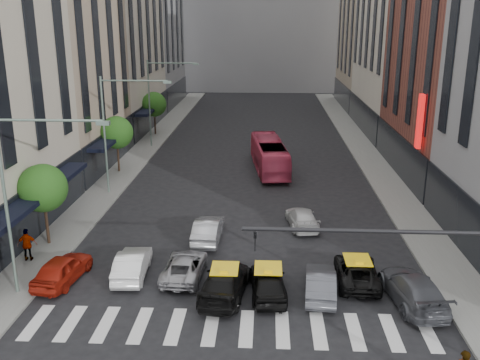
# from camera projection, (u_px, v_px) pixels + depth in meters

# --- Properties ---
(ground) EXTENTS (160.00, 160.00, 0.00)m
(ground) POSITION_uv_depth(u_px,v_px,m) (231.00, 348.00, 22.46)
(ground) COLOR black
(ground) RESTS_ON ground
(sidewalk_left) EXTENTS (3.00, 96.00, 0.15)m
(sidewalk_left) POSITION_uv_depth(u_px,v_px,m) (133.00, 160.00, 51.67)
(sidewalk_left) COLOR slate
(sidewalk_left) RESTS_ON ground
(sidewalk_right) EXTENTS (3.00, 96.00, 0.15)m
(sidewalk_right) POSITION_uv_depth(u_px,v_px,m) (373.00, 164.00, 50.54)
(sidewalk_right) COLOR slate
(sidewalk_right) RESTS_ON ground
(building_left_b) EXTENTS (8.00, 16.00, 24.00)m
(building_left_b) POSITION_uv_depth(u_px,v_px,m) (58.00, 33.00, 46.57)
(building_left_b) COLOR tan
(building_left_b) RESTS_ON ground
(building_left_d) EXTENTS (8.00, 18.00, 30.00)m
(building_left_d) POSITION_uv_depth(u_px,v_px,m) (148.00, 6.00, 81.05)
(building_left_d) COLOR gray
(building_left_d) RESTS_ON ground
(building_right_b) EXTENTS (8.00, 18.00, 26.00)m
(building_right_b) POSITION_uv_depth(u_px,v_px,m) (460.00, 22.00, 43.65)
(building_right_b) COLOR brown
(building_right_b) RESTS_ON ground
(building_right_d) EXTENTS (8.00, 18.00, 28.00)m
(building_right_d) POSITION_uv_depth(u_px,v_px,m) (373.00, 13.00, 79.67)
(building_right_d) COLOR tan
(building_right_d) RESTS_ON ground
(tree_near) EXTENTS (2.88, 2.88, 4.95)m
(tree_near) POSITION_uv_depth(u_px,v_px,m) (43.00, 188.00, 31.54)
(tree_near) COLOR black
(tree_near) RESTS_ON sidewalk_left
(tree_mid) EXTENTS (2.88, 2.88, 4.95)m
(tree_mid) POSITION_uv_depth(u_px,v_px,m) (117.00, 133.00, 46.83)
(tree_mid) COLOR black
(tree_mid) RESTS_ON sidewalk_left
(tree_far) EXTENTS (2.88, 2.88, 4.95)m
(tree_far) POSITION_uv_depth(u_px,v_px,m) (154.00, 104.00, 62.11)
(tree_far) COLOR black
(tree_far) RESTS_ON sidewalk_left
(streetlamp_near) EXTENTS (5.38, 0.25, 9.00)m
(streetlamp_near) POSITION_uv_depth(u_px,v_px,m) (23.00, 182.00, 25.06)
(streetlamp_near) COLOR gray
(streetlamp_near) RESTS_ON sidewalk_left
(streetlamp_mid) EXTENTS (5.38, 0.25, 9.00)m
(streetlamp_mid) POSITION_uv_depth(u_px,v_px,m) (116.00, 120.00, 40.35)
(streetlamp_mid) COLOR gray
(streetlamp_mid) RESTS_ON sidewalk_left
(streetlamp_far) EXTENTS (5.38, 0.25, 9.00)m
(streetlamp_far) POSITION_uv_depth(u_px,v_px,m) (158.00, 92.00, 55.64)
(streetlamp_far) COLOR gray
(streetlamp_far) RESTS_ON sidewalk_left
(traffic_signal) EXTENTS (10.10, 0.20, 6.00)m
(traffic_signal) POSITION_uv_depth(u_px,v_px,m) (435.00, 266.00, 19.83)
(traffic_signal) COLOR black
(traffic_signal) RESTS_ON ground
(liberty_sign) EXTENTS (0.30, 0.70, 4.00)m
(liberty_sign) POSITION_uv_depth(u_px,v_px,m) (420.00, 121.00, 39.21)
(liberty_sign) COLOR red
(liberty_sign) RESTS_ON ground
(car_red) EXTENTS (2.29, 4.46, 1.45)m
(car_red) POSITION_uv_depth(u_px,v_px,m) (62.00, 269.00, 27.90)
(car_red) COLOR #9C1C0E
(car_red) RESTS_ON ground
(car_white_front) EXTENTS (1.73, 4.36, 1.41)m
(car_white_front) POSITION_uv_depth(u_px,v_px,m) (132.00, 264.00, 28.50)
(car_white_front) COLOR white
(car_white_front) RESTS_ON ground
(car_silver) EXTENTS (2.22, 4.54, 1.24)m
(car_silver) POSITION_uv_depth(u_px,v_px,m) (185.00, 266.00, 28.42)
(car_silver) COLOR #9D9DA2
(car_silver) RESTS_ON ground
(taxi_left) EXTENTS (2.65, 5.26, 1.46)m
(taxi_left) POSITION_uv_depth(u_px,v_px,m) (225.00, 282.00, 26.47)
(taxi_left) COLOR black
(taxi_left) RESTS_ON ground
(taxi_center) EXTENTS (2.06, 4.41, 1.46)m
(taxi_center) POSITION_uv_depth(u_px,v_px,m) (268.00, 282.00, 26.52)
(taxi_center) COLOR black
(taxi_center) RESTS_ON ground
(car_grey_mid) EXTENTS (1.78, 4.28, 1.38)m
(car_grey_mid) POSITION_uv_depth(u_px,v_px,m) (320.00, 283.00, 26.52)
(car_grey_mid) COLOR #474950
(car_grey_mid) RESTS_ON ground
(taxi_right) EXTENTS (2.23, 4.61, 1.26)m
(taxi_right) POSITION_uv_depth(u_px,v_px,m) (357.00, 271.00, 27.85)
(taxi_right) COLOR black
(taxi_right) RESTS_ON ground
(car_grey_curb) EXTENTS (2.80, 5.46, 1.52)m
(car_grey_curb) POSITION_uv_depth(u_px,v_px,m) (413.00, 289.00, 25.76)
(car_grey_curb) COLOR #484A50
(car_grey_curb) RESTS_ON ground
(car_row2_left) EXTENTS (1.67, 4.45, 1.45)m
(car_row2_left) POSITION_uv_depth(u_px,v_px,m) (208.00, 229.00, 33.10)
(car_row2_left) COLOR #AEAEB4
(car_row2_left) RESTS_ON ground
(car_row2_right) EXTENTS (2.27, 4.52, 1.26)m
(car_row2_right) POSITION_uv_depth(u_px,v_px,m) (302.00, 218.00, 35.29)
(car_row2_right) COLOR silver
(car_row2_right) RESTS_ON ground
(bus) EXTENTS (3.65, 10.51, 2.87)m
(bus) POSITION_uv_depth(u_px,v_px,m) (269.00, 155.00, 48.13)
(bus) COLOR #D53E61
(bus) RESTS_ON ground
(rider) EXTENTS (0.67, 0.44, 1.83)m
(rider) POSITION_uv_depth(u_px,v_px,m) (464.00, 359.00, 18.87)
(rider) COLOR gray
(rider) RESTS_ON motorcycle
(pedestrian_far) EXTENTS (1.15, 0.59, 1.88)m
(pedestrian_far) POSITION_uv_depth(u_px,v_px,m) (27.00, 245.00, 29.97)
(pedestrian_far) COLOR gray
(pedestrian_far) RESTS_ON sidewalk_left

